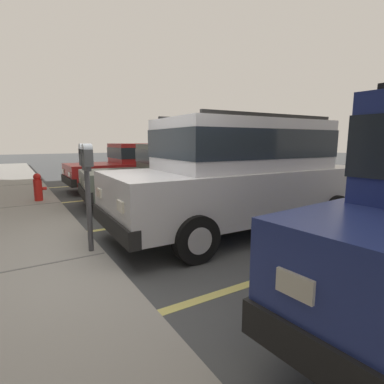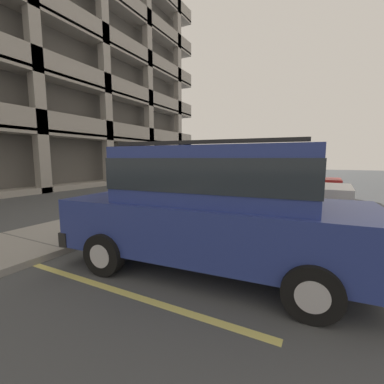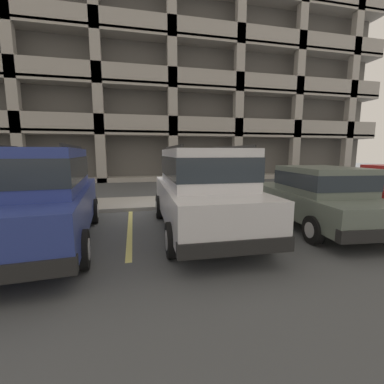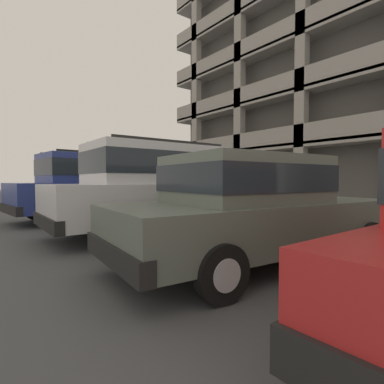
% 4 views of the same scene
% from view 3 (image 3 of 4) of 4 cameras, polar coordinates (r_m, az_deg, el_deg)
% --- Properties ---
extents(ground_plane, '(80.00, 80.00, 0.10)m').
position_cam_3_polar(ground_plane, '(8.48, -3.16, -4.50)').
color(ground_plane, '#444749').
extents(sidewalk, '(40.00, 2.20, 0.12)m').
position_cam_3_polar(sidewalk, '(9.71, -4.45, -2.15)').
color(sidewalk, gray).
rests_on(sidewalk, ground_plane).
extents(parking_stall_lines, '(12.24, 4.80, 0.01)m').
position_cam_3_polar(parking_stall_lines, '(7.57, 10.11, -5.83)').
color(parking_stall_lines, '#DBD16B').
rests_on(parking_stall_lines, ground_plane).
extents(silver_suv, '(2.10, 4.82, 2.03)m').
position_cam_3_polar(silver_suv, '(6.08, 2.24, 1.16)').
color(silver_suv, silver).
rests_on(silver_suv, ground_plane).
extents(red_sedan, '(2.28, 4.91, 2.03)m').
position_cam_3_polar(red_sedan, '(5.98, -30.90, -0.21)').
color(red_sedan, navy).
rests_on(red_sedan, ground_plane).
extents(dark_hatchback, '(2.16, 4.63, 1.54)m').
position_cam_3_polar(dark_hatchback, '(7.31, 25.82, -0.55)').
color(dark_hatchback, '#5B665B').
rests_on(dark_hatchback, ground_plane).
extents(parking_meter_near, '(0.35, 0.12, 1.46)m').
position_cam_3_polar(parking_meter_near, '(8.66, -2.36, 4.23)').
color(parking_meter_near, '#47474C').
rests_on(parking_meter_near, sidewalk).
extents(parking_garage, '(32.00, 10.00, 19.25)m').
position_cam_3_polar(parking_garage, '(23.62, -6.57, 26.28)').
color(parking_garage, '#54514D').
rests_on(parking_garage, ground_plane).
extents(fire_hydrant, '(0.30, 0.30, 0.70)m').
position_cam_3_polar(fire_hydrant, '(10.68, 20.92, 0.48)').
color(fire_hydrant, red).
rests_on(fire_hydrant, sidewalk).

